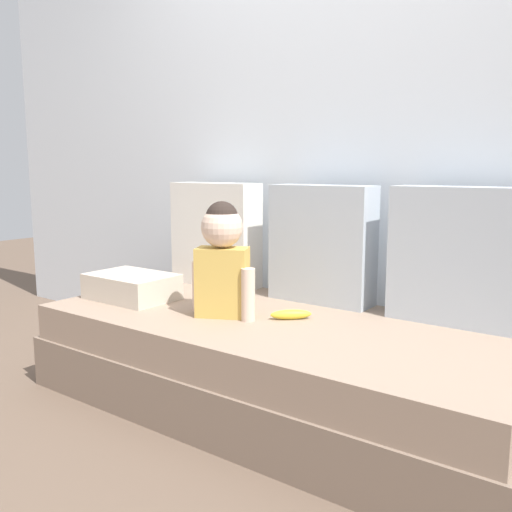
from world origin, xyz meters
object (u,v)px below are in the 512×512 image
object	(u,v)px
throw_pillow_left	(216,234)
folded_blanket	(132,286)
couch	(276,363)
toddler	(222,256)
banana	(291,314)
throw_pillow_right	(465,257)
throw_pillow_center	(322,244)

from	to	relation	value
throw_pillow_left	folded_blanket	size ratio (longest dim) A/B	1.34
couch	toddler	xyz separation A→B (m)	(-0.21, -0.09, 0.44)
throw_pillow_left	banana	xyz separation A→B (m)	(0.69, -0.34, -0.25)
throw_pillow_right	throw_pillow_left	bearing A→B (deg)	180.00
toddler	folded_blanket	bearing A→B (deg)	-177.68
throw_pillow_left	folded_blanket	xyz separation A→B (m)	(-0.11, -0.48, -0.21)
throw_pillow_left	banana	distance (m)	0.81
couch	throw_pillow_left	world-z (taller)	throw_pillow_left
banana	throw_pillow_center	bearing A→B (deg)	99.17
toddler	throw_pillow_left	bearing A→B (deg)	132.98
couch	throw_pillow_center	distance (m)	0.59
throw_pillow_right	banana	xyz separation A→B (m)	(-0.58, -0.34, -0.25)
folded_blanket	throw_pillow_right	bearing A→B (deg)	19.28
throw_pillow_center	folded_blanket	size ratio (longest dim) A/B	1.34
throw_pillow_left	throw_pillow_right	bearing A→B (deg)	0.00
throw_pillow_left	banana	bearing A→B (deg)	-26.17
toddler	banana	size ratio (longest dim) A/B	2.81
couch	folded_blanket	size ratio (longest dim) A/B	5.12
throw_pillow_right	toddler	world-z (taller)	throw_pillow_right
throw_pillow_center	throw_pillow_left	bearing A→B (deg)	180.00
folded_blanket	banana	bearing A→B (deg)	10.18
throw_pillow_center	banana	world-z (taller)	throw_pillow_center
banana	couch	bearing A→B (deg)	-153.76
throw_pillow_center	banana	xyz separation A→B (m)	(0.05, -0.34, -0.25)
throw_pillow_right	folded_blanket	world-z (taller)	throw_pillow_right
throw_pillow_center	couch	bearing A→B (deg)	-90.00
throw_pillow_center	toddler	xyz separation A→B (m)	(-0.21, -0.46, -0.02)
banana	folded_blanket	xyz separation A→B (m)	(-0.80, -0.14, 0.04)
toddler	banana	world-z (taller)	toddler
banana	throw_pillow_left	bearing A→B (deg)	153.83
toddler	couch	bearing A→B (deg)	24.68
couch	folded_blanket	bearing A→B (deg)	-171.10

